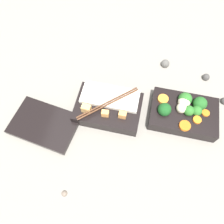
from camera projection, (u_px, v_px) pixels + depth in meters
ground_plane at (142, 116)px, 0.70m from camera, size 3.00×3.00×0.00m
bento_tray_vegetable at (184, 112)px, 0.68m from camera, size 0.20×0.14×0.07m
bento_tray_rice at (108, 107)px, 0.69m from camera, size 0.20×0.15×0.07m
bento_lid at (44, 124)px, 0.68m from camera, size 0.22×0.16×0.02m
pebble_1 at (165, 64)px, 0.79m from camera, size 0.03×0.03×0.03m
pebble_2 at (64, 193)px, 0.59m from camera, size 0.02×0.02×0.02m
pebble_3 at (206, 77)px, 0.76m from camera, size 0.03×0.03×0.03m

